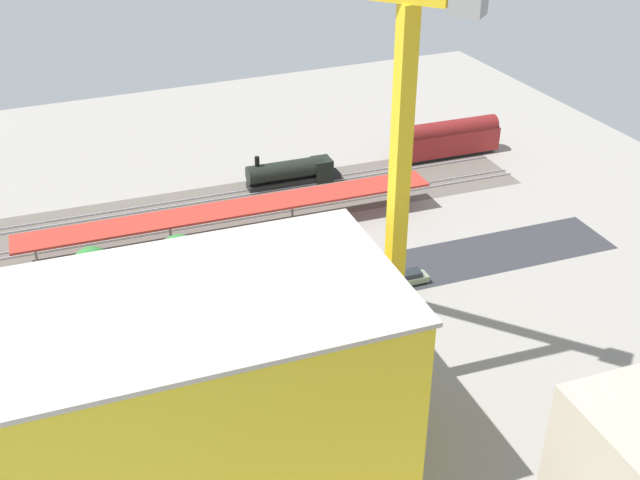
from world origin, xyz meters
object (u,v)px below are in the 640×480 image
construction_building (146,407)px  parked_car_5 (121,344)px  locomotive (294,173)px  box_truck_1 (215,340)px  box_truck_0 (109,371)px  street_tree_1 (96,271)px  platform_canopy_near (232,209)px  parked_car_4 (178,331)px  parked_car_2 (299,303)px  tower_crane (386,181)px  street_tree_2 (179,258)px  passenger_coach (446,138)px  street_tree_0 (92,266)px  parked_car_1 (349,290)px  parked_car_3 (248,317)px  traffic_light (205,256)px  street_tree_4 (205,252)px  parked_car_0 (411,278)px  street_tree_3 (67,280)px

construction_building → parked_car_5: bearing=-89.3°
locomotive → box_truck_1: size_ratio=1.44×
box_truck_0 → street_tree_1: size_ratio=1.43×
platform_canopy_near → parked_car_4: bearing=57.8°
locomotive → parked_car_2: locomotive is taller
box_truck_1 → locomotive: bearing=-122.5°
tower_crane → street_tree_2: size_ratio=4.90×
parked_car_4 → passenger_coach: bearing=-149.0°
tower_crane → street_tree_0: (23.03, -24.06, -16.71)m
parked_car_1 → parked_car_4: parked_car_4 is taller
locomotive → parked_car_1: (4.85, 30.10, -1.06)m
street_tree_1 → locomotive: bearing=-145.8°
platform_canopy_near → locomotive: size_ratio=3.85×
parked_car_3 → construction_building: bearing=53.5°
street_tree_1 → traffic_light: (-12.08, 0.68, -0.52)m
platform_canopy_near → tower_crane: size_ratio=1.42×
platform_canopy_near → parked_car_3: platform_canopy_near is taller
passenger_coach → box_truck_0: size_ratio=1.83×
street_tree_2 → parked_car_2: bearing=147.2°
street_tree_1 → street_tree_4: 12.22m
box_truck_0 → parked_car_0: bearing=-172.5°
parked_car_3 → traffic_light: size_ratio=0.67×
passenger_coach → parked_car_4: passenger_coach is taller
parked_car_2 → parked_car_5: (19.84, -0.24, -0.05)m
platform_canopy_near → passenger_coach: size_ratio=3.06×
parked_car_2 → parked_car_1: bearing=-179.1°
tower_crane → street_tree_3: tower_crane is taller
passenger_coach → street_tree_1: (57.11, 21.33, 1.61)m
parked_car_0 → tower_crane: tower_crane is taller
locomotive → box_truck_0: bearing=47.1°
street_tree_1 → street_tree_4: bearing=178.9°
locomotive → parked_car_5: (30.85, 29.96, -1.14)m
locomotive → street_tree_1: size_ratio=2.08×
passenger_coach → street_tree_4: (44.89, 21.57, 1.36)m
parked_car_0 → box_truck_0: 36.06m
passenger_coach → traffic_light: bearing=26.1°
construction_building → box_truck_0: 16.56m
parked_car_2 → parked_car_4: (13.82, 0.09, 0.08)m
box_truck_1 → parked_car_4: bearing=-54.5°
street_tree_1 → street_tree_2: bearing=170.6°
locomotive → parked_car_5: size_ratio=2.95×
street_tree_1 → street_tree_2: street_tree_2 is taller
passenger_coach → construction_building: 76.26m
parked_car_0 → parked_car_3: size_ratio=0.99×
locomotive → parked_car_4: (24.84, 30.30, -1.01)m
tower_crane → traffic_light: (10.62, -23.11, -17.76)m
tower_crane → street_tree_1: size_ratio=5.66×
street_tree_1 → passenger_coach: bearing=-159.5°
parked_car_4 → box_truck_1: (-2.91, 4.08, 0.87)m
platform_canopy_near → parked_car_0: bearing=129.2°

